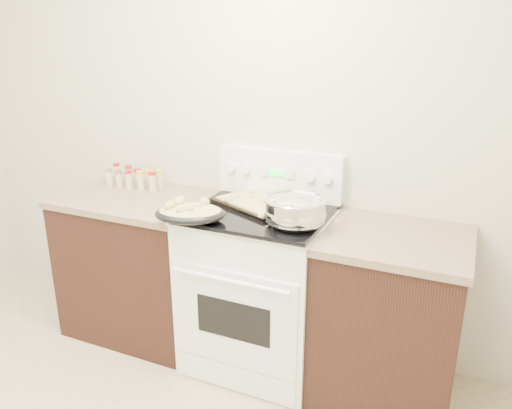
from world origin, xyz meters
The scene contains 9 objects.
counter_left centered at (-0.48, 1.43, 0.46)m, with size 0.93×0.67×0.92m.
counter_right centered at (1.08, 1.43, 0.46)m, with size 0.73×0.67×0.92m.
kitchen_range centered at (0.35, 1.42, 0.49)m, with size 0.78×0.73×1.22m.
mixing_bowl centered at (0.59, 1.31, 1.02)m, with size 0.38×0.38×0.19m.
roasting_pan centered at (0.08, 1.14, 0.99)m, with size 0.44×0.37×0.11m.
baking_sheet centered at (0.29, 1.51, 0.96)m, with size 0.54×0.47×0.06m.
wooden_spoon centered at (0.43, 1.35, 0.95)m, with size 0.14×0.25×0.04m.
blue_ladle centered at (0.55, 1.27, 0.97)m, with size 0.14×0.25×0.09m.
spice_jars centered at (-0.60, 1.59, 0.98)m, with size 0.39×0.15×0.13m.
Camera 1 is at (1.38, -0.93, 1.87)m, focal length 35.00 mm.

